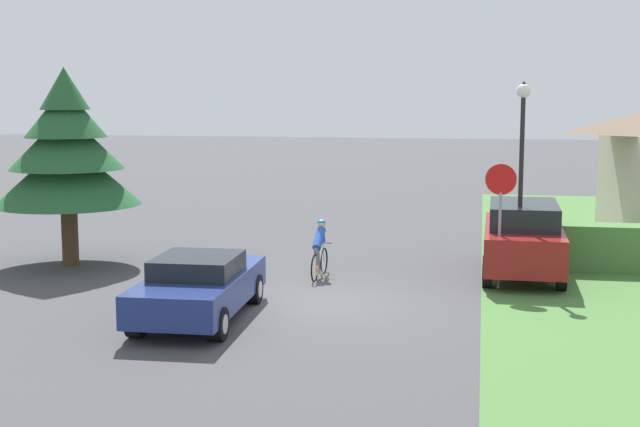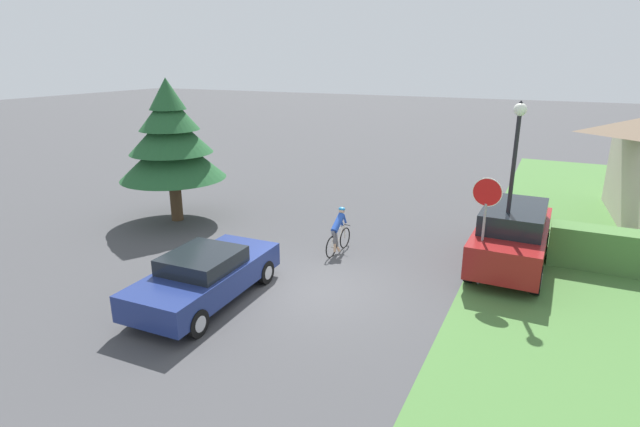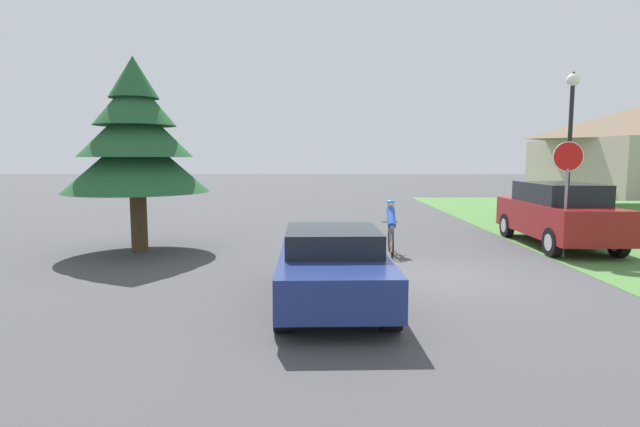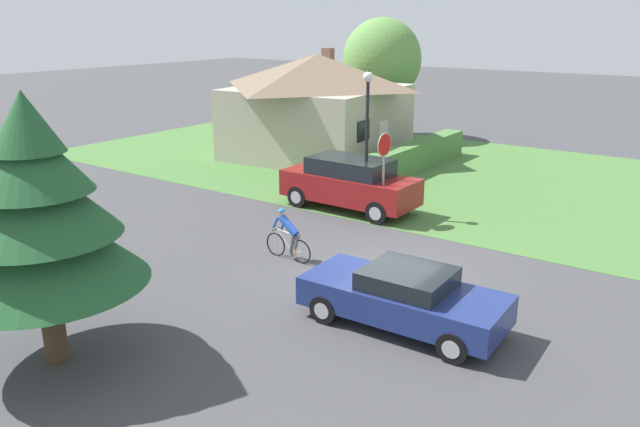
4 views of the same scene
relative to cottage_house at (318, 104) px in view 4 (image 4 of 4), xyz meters
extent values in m
plane|color=#424244|center=(-11.49, -10.31, -2.54)|extent=(140.00, 140.00, 0.00)
cube|color=#477538|center=(0.06, -6.31, -2.53)|extent=(16.00, 36.00, 0.01)
cube|color=#B2A893|center=(0.00, 0.00, -0.86)|extent=(7.99, 7.66, 3.36)
pyramid|color=#75604C|center=(0.00, 0.00, 1.60)|extent=(8.63, 8.28, 1.55)
cube|color=silver|center=(0.30, -3.55, -1.54)|extent=(0.90, 0.13, 2.00)
cube|color=black|center=(-1.78, -3.72, -0.69)|extent=(1.10, 0.15, 0.90)
cube|color=brown|center=(2.16, 0.89, 2.15)|extent=(0.54, 0.54, 0.80)
cube|color=#4C7A3D|center=(-0.84, -5.38, -1.93)|extent=(10.11, 0.90, 1.22)
cube|color=navy|center=(-13.67, -12.07, -1.91)|extent=(1.96, 4.51, 0.65)
cube|color=black|center=(-13.67, -12.16, -1.39)|extent=(1.67, 1.86, 0.40)
cylinder|color=black|center=(-14.52, -10.58, -2.21)|extent=(0.31, 0.66, 0.65)
cylinder|color=#ADADB2|center=(-14.52, -10.58, -2.21)|extent=(0.32, 0.39, 0.38)
cylinder|color=black|center=(-12.91, -10.54, -2.21)|extent=(0.31, 0.66, 0.65)
cylinder|color=#ADADB2|center=(-12.91, -10.54, -2.21)|extent=(0.32, 0.39, 0.38)
cylinder|color=black|center=(-14.44, -13.61, -2.21)|extent=(0.31, 0.66, 0.65)
cylinder|color=#ADADB2|center=(-14.44, -13.61, -2.21)|extent=(0.32, 0.39, 0.38)
cylinder|color=black|center=(-12.83, -13.57, -2.21)|extent=(0.31, 0.66, 0.65)
cylinder|color=#ADADB2|center=(-12.83, -13.57, -2.21)|extent=(0.32, 0.39, 0.38)
torus|color=black|center=(-12.01, -8.02, -2.21)|extent=(0.09, 0.70, 0.70)
torus|color=black|center=(-11.95, -7.07, -2.21)|extent=(0.09, 0.70, 0.70)
cylinder|color=beige|center=(-11.99, -7.78, -2.06)|extent=(0.05, 0.17, 0.54)
cylinder|color=beige|center=(-11.97, -7.43, -2.02)|extent=(0.07, 0.60, 0.63)
cylinder|color=beige|center=(-11.98, -7.50, -1.76)|extent=(0.08, 0.71, 0.11)
cylinder|color=beige|center=(-12.00, -7.87, -2.27)|extent=(0.06, 0.32, 0.15)
cylinder|color=beige|center=(-12.00, -7.93, -2.00)|extent=(0.04, 0.20, 0.43)
cylinder|color=beige|center=(-11.95, -7.11, -1.96)|extent=(0.04, 0.11, 0.50)
cylinder|color=black|center=(-11.95, -7.14, -1.72)|extent=(0.44, 0.05, 0.02)
ellipsoid|color=black|center=(-12.00, -7.85, -1.77)|extent=(0.09, 0.20, 0.05)
cylinder|color=slate|center=(-11.99, -7.86, -1.94)|extent=(0.13, 0.24, 0.45)
cylinder|color=slate|center=(-11.99, -7.70, -2.02)|extent=(0.13, 0.25, 0.60)
cylinder|color=tan|center=(-11.99, -7.79, -2.29)|extent=(0.08, 0.08, 0.30)
cylinder|color=tan|center=(-11.94, -7.63, -2.39)|extent=(0.17, 0.08, 0.21)
cylinder|color=#264CB2|center=(-11.98, -7.58, -1.54)|extent=(0.26, 0.67, 0.57)
cylinder|color=#264CB2|center=(-11.96, -7.37, -1.54)|extent=(0.09, 0.24, 0.35)
cylinder|color=#264CB2|center=(-11.96, -7.09, -1.54)|extent=(0.09, 0.24, 0.35)
sphere|color=tan|center=(-11.96, -7.32, -1.20)|extent=(0.19, 0.19, 0.19)
ellipsoid|color=#267FBF|center=(-11.96, -7.32, -1.15)|extent=(0.22, 0.18, 0.12)
cube|color=maroon|center=(-6.92, -6.33, -1.72)|extent=(1.97, 4.90, 0.92)
cube|color=black|center=(-6.92, -6.35, -0.96)|extent=(1.72, 2.85, 0.58)
cylinder|color=black|center=(-7.76, -4.66, -2.15)|extent=(0.24, 0.78, 0.78)
cylinder|color=#ADADB2|center=(-7.76, -4.66, -2.15)|extent=(0.25, 0.45, 0.45)
cylinder|color=black|center=(-6.03, -4.68, -2.15)|extent=(0.24, 0.78, 0.78)
cylinder|color=#ADADB2|center=(-6.03, -4.68, -2.15)|extent=(0.25, 0.45, 0.45)
cylinder|color=black|center=(-7.80, -7.97, -2.15)|extent=(0.24, 0.78, 0.78)
cylinder|color=#ADADB2|center=(-7.80, -7.97, -2.15)|extent=(0.25, 0.45, 0.45)
cylinder|color=black|center=(-6.08, -8.00, -2.15)|extent=(0.24, 0.78, 0.78)
cylinder|color=#ADADB2|center=(-6.08, -8.00, -2.15)|extent=(0.25, 0.45, 0.45)
cylinder|color=gray|center=(-7.54, -8.04, -1.38)|extent=(0.07, 0.07, 2.31)
cylinder|color=red|center=(-7.54, -8.04, 0.08)|extent=(0.73, 0.07, 0.73)
cylinder|color=silver|center=(-7.54, -8.04, 0.08)|extent=(0.77, 0.07, 0.77)
cylinder|color=black|center=(-7.04, -7.07, -0.27)|extent=(0.11, 0.11, 4.54)
sphere|color=white|center=(-7.04, -7.07, 2.15)|extent=(0.34, 0.34, 0.34)
cone|color=black|center=(-7.04, -7.07, 2.32)|extent=(0.21, 0.21, 0.14)
cylinder|color=#4C3823|center=(-18.92, -7.15, -1.71)|extent=(0.44, 0.44, 1.65)
cone|color=#23562D|center=(-18.92, -7.15, -0.01)|extent=(3.89, 3.89, 1.75)
cone|color=#23562D|center=(-18.92, -7.15, 0.85)|extent=(3.03, 3.03, 1.54)
cone|color=#23562D|center=(-18.92, -7.15, 1.59)|extent=(2.18, 2.18, 1.33)
cone|color=#23562D|center=(-18.92, -7.15, 2.22)|extent=(1.32, 1.32, 1.12)
cylinder|color=#4C3823|center=(6.31, 0.09, -1.31)|extent=(0.38, 0.38, 2.46)
ellipsoid|color=#609347|center=(6.31, 0.09, 1.78)|extent=(4.37, 4.37, 4.59)
camera|label=1|loc=(-7.99, -29.31, 2.16)|focal=50.00mm
camera|label=2|loc=(-6.03, -21.28, 3.45)|focal=28.00mm
camera|label=3|loc=(-13.89, -20.86, 0.05)|focal=28.00mm
camera|label=4|loc=(-24.87, -17.79, 3.94)|focal=35.00mm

